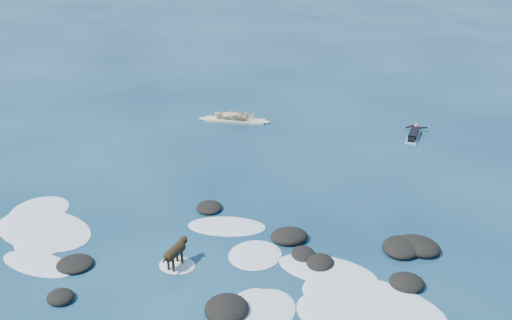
% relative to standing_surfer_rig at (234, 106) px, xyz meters
% --- Properties ---
extents(ground, '(160.00, 160.00, 0.00)m').
position_rel_standing_surfer_rig_xyz_m(ground, '(3.01, -9.70, -0.79)').
color(ground, '#0A2642').
rests_on(ground, ground).
extents(reef_rocks, '(11.06, 7.65, 0.49)m').
position_rel_standing_surfer_rig_xyz_m(reef_rocks, '(7.20, -11.07, -0.68)').
color(reef_rocks, black).
rests_on(reef_rocks, ground).
extents(breaking_foam, '(14.66, 6.03, 0.12)m').
position_rel_standing_surfer_rig_xyz_m(breaking_foam, '(3.96, -11.38, -0.78)').
color(breaking_foam, white).
rests_on(breaking_foam, ground).
extents(standing_surfer_rig, '(3.48, 1.17, 1.99)m').
position_rel_standing_surfer_rig_xyz_m(standing_surfer_rig, '(0.00, 0.00, 0.00)').
color(standing_surfer_rig, beige).
rests_on(standing_surfer_rig, ground).
extents(paddling_surfer_rig, '(0.99, 2.20, 0.38)m').
position_rel_standing_surfer_rig_xyz_m(paddling_surfer_rig, '(8.26, 1.03, -0.65)').
color(paddling_surfer_rig, silver).
rests_on(paddling_surfer_rig, ground).
extents(dog, '(0.40, 1.27, 0.81)m').
position_rel_standing_surfer_rig_xyz_m(dog, '(3.04, -11.60, -0.25)').
color(dog, black).
rests_on(dog, ground).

